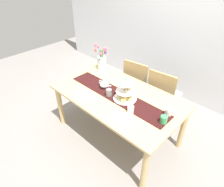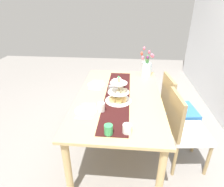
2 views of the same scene
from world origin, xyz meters
TOP-DOWN VIEW (x-y plane):
  - ground_plane at (0.00, 0.00)m, footprint 8.00×8.00m
  - dining_table at (0.00, 0.00)m, footprint 1.73×1.00m
  - chair_left at (-0.20, 0.73)m, footprint 0.47×0.47m
  - chair_right at (0.27, 0.73)m, footprint 0.46×0.46m
  - table_runner at (0.00, -0.02)m, footprint 1.52×0.29m
  - tiered_cake_stand at (0.13, -0.00)m, footprint 0.30×0.30m
  - teapot at (-0.25, 0.00)m, footprint 0.24×0.13m
  - tulip_vase at (-0.69, 0.37)m, footprint 0.24×0.20m
  - cream_jug at (0.69, 0.11)m, footprint 0.08×0.08m
  - dinner_plate_left at (-0.29, -0.32)m, footprint 0.23×0.23m
  - fork_left at (-0.44, -0.32)m, footprint 0.02×0.15m
  - knife_left at (-0.15, -0.32)m, footprint 0.02×0.17m
  - dinner_plate_right at (0.37, -0.32)m, footprint 0.23×0.23m
  - fork_right at (0.22, -0.32)m, footprint 0.03×0.15m
  - knife_right at (0.51, -0.32)m, footprint 0.02×0.17m
  - mug_grey at (-0.07, -0.10)m, footprint 0.08×0.08m
  - mug_white_text at (0.35, -0.16)m, footprint 0.08×0.08m
  - mug_orange at (0.72, -0.05)m, footprint 0.08×0.08m

SIDE VIEW (x-z plane):
  - ground_plane at x=0.00m, z-range 0.00..0.00m
  - chair_left at x=-0.20m, z-range 0.05..0.96m
  - chair_right at x=0.27m, z-range 0.05..0.96m
  - dining_table at x=0.00m, z-range 0.27..0.99m
  - table_runner at x=0.00m, z-range 0.72..0.73m
  - fork_left at x=-0.44m, z-range 0.72..0.73m
  - knife_left at x=-0.15m, z-range 0.72..0.73m
  - fork_right at x=0.22m, z-range 0.72..0.73m
  - knife_right at x=0.51m, z-range 0.72..0.73m
  - dinner_plate_left at x=-0.29m, z-range 0.72..0.73m
  - dinner_plate_right at x=0.37m, z-range 0.72..0.73m
  - cream_jug at x=0.69m, z-range 0.72..0.81m
  - mug_white_text at x=0.35m, z-range 0.72..0.82m
  - mug_orange at x=0.72m, z-range 0.72..0.82m
  - mug_grey at x=-0.07m, z-range 0.73..0.82m
  - teapot at x=-0.25m, z-range 0.71..0.85m
  - tiered_cake_stand at x=0.13m, z-range 0.67..0.97m
  - tulip_vase at x=-0.69m, z-range 0.65..1.07m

